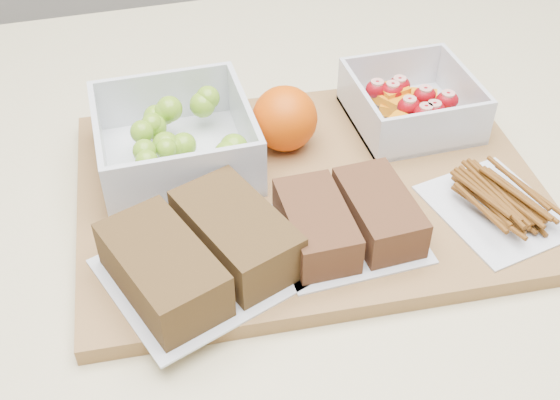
{
  "coord_description": "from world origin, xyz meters",
  "views": [
    {
      "loc": [
        -0.14,
        -0.45,
        1.33
      ],
      "look_at": [
        -0.01,
        -0.01,
        0.93
      ],
      "focal_mm": 45.0,
      "sensor_mm": 36.0,
      "label": 1
    }
  ],
  "objects_px": {
    "cutting_board": "(309,190)",
    "fruit_container": "(411,105)",
    "pretzel_bag": "(498,200)",
    "orange": "(285,119)",
    "grape_container": "(177,139)",
    "sandwich_bag_center": "(347,219)",
    "sandwich_bag_left": "(200,252)"
  },
  "relations": [
    {
      "from": "cutting_board",
      "to": "fruit_container",
      "type": "distance_m",
      "value": 0.15
    },
    {
      "from": "fruit_container",
      "to": "pretzel_bag",
      "type": "xyz_separation_m",
      "value": [
        0.02,
        -0.15,
        -0.01
      ]
    },
    {
      "from": "orange",
      "to": "grape_container",
      "type": "bearing_deg",
      "value": 178.18
    },
    {
      "from": "fruit_container",
      "to": "sandwich_bag_center",
      "type": "height_order",
      "value": "fruit_container"
    },
    {
      "from": "grape_container",
      "to": "sandwich_bag_center",
      "type": "height_order",
      "value": "grape_container"
    },
    {
      "from": "cutting_board",
      "to": "fruit_container",
      "type": "bearing_deg",
      "value": 31.99
    },
    {
      "from": "grape_container",
      "to": "pretzel_bag",
      "type": "bearing_deg",
      "value": -29.54
    },
    {
      "from": "grape_container",
      "to": "sandwich_bag_center",
      "type": "distance_m",
      "value": 0.18
    },
    {
      "from": "sandwich_bag_center",
      "to": "sandwich_bag_left",
      "type": "bearing_deg",
      "value": -176.38
    },
    {
      "from": "grape_container",
      "to": "sandwich_bag_center",
      "type": "xyz_separation_m",
      "value": [
        0.12,
        -0.14,
        -0.01
      ]
    },
    {
      "from": "sandwich_bag_left",
      "to": "sandwich_bag_center",
      "type": "height_order",
      "value": "sandwich_bag_left"
    },
    {
      "from": "fruit_container",
      "to": "pretzel_bag",
      "type": "bearing_deg",
      "value": -82.73
    },
    {
      "from": "cutting_board",
      "to": "grape_container",
      "type": "distance_m",
      "value": 0.13
    },
    {
      "from": "grape_container",
      "to": "pretzel_bag",
      "type": "distance_m",
      "value": 0.3
    },
    {
      "from": "sandwich_bag_left",
      "to": "sandwich_bag_center",
      "type": "xyz_separation_m",
      "value": [
        0.13,
        0.01,
        -0.0
      ]
    },
    {
      "from": "fruit_container",
      "to": "sandwich_bag_left",
      "type": "height_order",
      "value": "fruit_container"
    },
    {
      "from": "sandwich_bag_center",
      "to": "pretzel_bag",
      "type": "distance_m",
      "value": 0.14
    },
    {
      "from": "cutting_board",
      "to": "orange",
      "type": "height_order",
      "value": "orange"
    },
    {
      "from": "grape_container",
      "to": "pretzel_bag",
      "type": "height_order",
      "value": "grape_container"
    },
    {
      "from": "grape_container",
      "to": "sandwich_bag_left",
      "type": "distance_m",
      "value": 0.15
    },
    {
      "from": "orange",
      "to": "sandwich_bag_left",
      "type": "relative_size",
      "value": 0.35
    },
    {
      "from": "grape_container",
      "to": "sandwich_bag_center",
      "type": "bearing_deg",
      "value": -49.31
    },
    {
      "from": "grape_container",
      "to": "sandwich_bag_left",
      "type": "xyz_separation_m",
      "value": [
        -0.01,
        -0.15,
        -0.0
      ]
    },
    {
      "from": "sandwich_bag_center",
      "to": "pretzel_bag",
      "type": "relative_size",
      "value": 0.92
    },
    {
      "from": "cutting_board",
      "to": "pretzel_bag",
      "type": "relative_size",
      "value": 3.15
    },
    {
      "from": "sandwich_bag_center",
      "to": "cutting_board",
      "type": "bearing_deg",
      "value": 97.8
    },
    {
      "from": "grape_container",
      "to": "fruit_container",
      "type": "bearing_deg",
      "value": 0.42
    },
    {
      "from": "grape_container",
      "to": "orange",
      "type": "distance_m",
      "value": 0.1
    },
    {
      "from": "grape_container",
      "to": "sandwich_bag_left",
      "type": "bearing_deg",
      "value": -92.36
    },
    {
      "from": "cutting_board",
      "to": "fruit_container",
      "type": "xyz_separation_m",
      "value": [
        0.13,
        0.07,
        0.03
      ]
    },
    {
      "from": "cutting_board",
      "to": "pretzel_bag",
      "type": "distance_m",
      "value": 0.17
    },
    {
      "from": "cutting_board",
      "to": "pretzel_bag",
      "type": "xyz_separation_m",
      "value": [
        0.15,
        -0.08,
        0.02
      ]
    }
  ]
}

